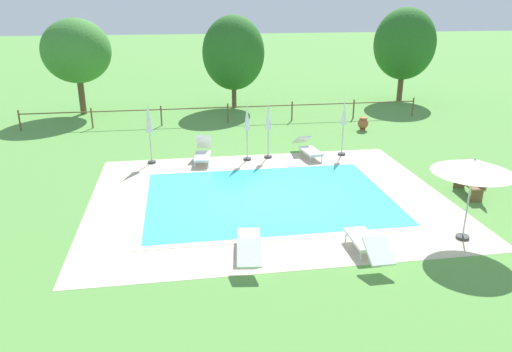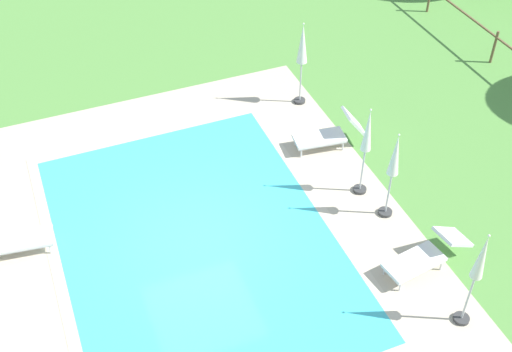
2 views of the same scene
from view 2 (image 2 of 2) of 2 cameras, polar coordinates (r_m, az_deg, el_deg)
name	(u,v)px [view 2 (image 2 of 2)]	position (r m, az deg, el deg)	size (l,w,h in m)	color
ground_plane	(197,242)	(14.83, -5.07, -5.60)	(160.00, 160.00, 0.00)	#599342
pool_deck_paving	(197,242)	(14.82, -5.07, -5.59)	(11.72, 9.48, 0.01)	beige
swimming_pool_water	(197,241)	(14.82, -5.07, -5.58)	(8.00, 5.75, 0.01)	#42CCD6
pool_coping_rim	(197,241)	(14.82, -5.07, -5.57)	(8.48, 6.23, 0.01)	beige
sun_lounger_north_near_steps	(425,255)	(14.46, 14.26, -6.55)	(0.90, 2.11, 0.77)	white
sun_lounger_north_mid	(7,241)	(15.26, -20.49, -5.22)	(0.87, 2.13, 0.71)	white
sun_lounger_north_far	(330,134)	(17.09, 6.29, 3.60)	(0.83, 1.91, 1.00)	white
patio_umbrella_closed_row_west	(302,49)	(17.92, 3.97, 10.74)	(0.32, 0.32, 2.46)	#383838
patio_umbrella_closed_row_mid_west	(394,162)	(14.64, 11.70, 1.14)	(0.32, 0.32, 2.31)	#383838
patio_umbrella_closed_row_centre	(367,139)	(15.12, 9.43, 3.12)	(0.32, 0.32, 2.40)	#383838
patio_umbrella_closed_row_mid_east	(479,266)	(12.83, 18.47, -7.32)	(0.32, 0.32, 2.43)	#383838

